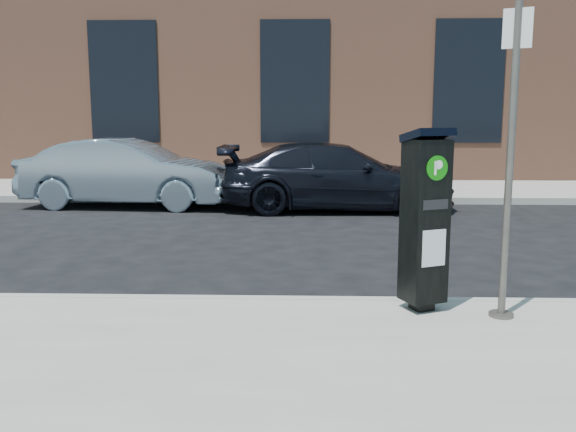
{
  "coord_description": "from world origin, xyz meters",
  "views": [
    {
      "loc": [
        0.37,
        -6.04,
        1.98
      ],
      "look_at": [
        0.16,
        0.5,
        0.92
      ],
      "focal_mm": 38.0,
      "sensor_mm": 36.0,
      "label": 1
    }
  ],
  "objects_px": {
    "parking_kiosk": "(425,218)",
    "sign_pole": "(510,166)",
    "car_silver": "(128,173)",
    "car_dark": "(336,177)"
  },
  "relations": [
    {
      "from": "parking_kiosk",
      "to": "sign_pole",
      "type": "distance_m",
      "value": 0.89
    },
    {
      "from": "parking_kiosk",
      "to": "sign_pole",
      "type": "bearing_deg",
      "value": -39.74
    },
    {
      "from": "sign_pole",
      "to": "car_silver",
      "type": "distance_m",
      "value": 9.85
    },
    {
      "from": "parking_kiosk",
      "to": "sign_pole",
      "type": "xyz_separation_m",
      "value": [
        0.7,
        -0.19,
        0.51
      ]
    },
    {
      "from": "sign_pole",
      "to": "car_dark",
      "type": "relative_size",
      "value": 0.57
    },
    {
      "from": "car_silver",
      "to": "car_dark",
      "type": "xyz_separation_m",
      "value": [
        4.62,
        -0.34,
        -0.04
      ]
    },
    {
      "from": "parking_kiosk",
      "to": "car_silver",
      "type": "relative_size",
      "value": 0.38
    },
    {
      "from": "sign_pole",
      "to": "car_silver",
      "type": "xyz_separation_m",
      "value": [
        -5.8,
        7.92,
        -0.79
      ]
    },
    {
      "from": "sign_pole",
      "to": "car_silver",
      "type": "bearing_deg",
      "value": 150.17
    },
    {
      "from": "sign_pole",
      "to": "car_silver",
      "type": "height_order",
      "value": "sign_pole"
    }
  ]
}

